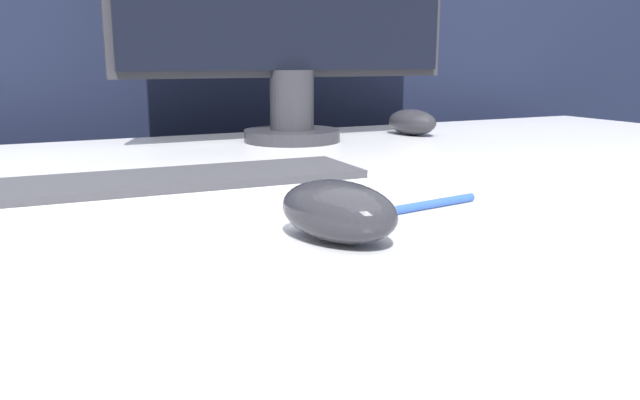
{
  "coord_description": "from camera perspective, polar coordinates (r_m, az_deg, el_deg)",
  "views": [
    {
      "loc": [
        -0.2,
        -0.62,
        0.89
      ],
      "look_at": [
        0.01,
        -0.18,
        0.78
      ],
      "focal_mm": 35.0,
      "sensor_mm": 36.0,
      "label": 1
    }
  ],
  "objects": [
    {
      "name": "computer_mouse_near",
      "position": [
        0.47,
        1.64,
        -1.03
      ],
      "size": [
        0.1,
        0.12,
        0.05
      ],
      "rotation": [
        0.0,
        0.0,
        0.38
      ],
      "color": "#232328",
      "rests_on": "desk"
    },
    {
      "name": "computer_mouse_far",
      "position": [
        1.16,
        8.41,
        7.07
      ],
      "size": [
        0.08,
        0.12,
        0.05
      ],
      "rotation": [
        0.0,
        0.0,
        0.2
      ],
      "color": "#232328",
      "rests_on": "desk"
    },
    {
      "name": "keyboard",
      "position": [
        0.63,
        -14.72,
        0.99
      ],
      "size": [
        0.44,
        0.14,
        0.02
      ],
      "rotation": [
        0.0,
        0.0,
        -0.03
      ],
      "color": "silver",
      "rests_on": "desk"
    },
    {
      "name": "pen",
      "position": [
        0.58,
        8.77,
        -0.62
      ],
      "size": [
        0.15,
        0.03,
        0.01
      ],
      "rotation": [
        0.0,
        0.0,
        0.15
      ],
      "color": "#284C9E",
      "rests_on": "desk"
    },
    {
      "name": "partition_panel",
      "position": [
        1.33,
        -16.31,
        -2.02
      ],
      "size": [
        5.0,
        0.03,
        1.13
      ],
      "color": "black",
      "rests_on": "ground_plane"
    }
  ]
}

